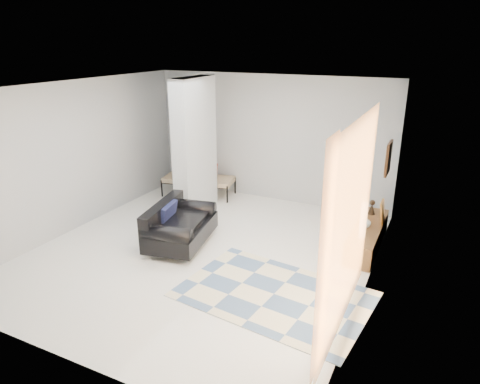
% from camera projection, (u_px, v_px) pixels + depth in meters
% --- Properties ---
extents(floor, '(6.00, 6.00, 0.00)m').
position_uv_depth(floor, '(204.00, 251.00, 7.46)').
color(floor, white).
rests_on(floor, ground).
extents(ceiling, '(6.00, 6.00, 0.00)m').
position_uv_depth(ceiling, '(198.00, 87.00, 6.51)').
color(ceiling, white).
rests_on(ceiling, wall_back).
extents(wall_back, '(6.00, 0.00, 6.00)m').
position_uv_depth(wall_back, '(270.00, 139.00, 9.53)').
color(wall_back, '#B3B6B8').
rests_on(wall_back, ground).
extents(wall_front, '(6.00, 0.00, 6.00)m').
position_uv_depth(wall_front, '(54.00, 252.00, 4.44)').
color(wall_front, '#B3B6B8').
rests_on(wall_front, ground).
extents(wall_left, '(0.00, 6.00, 6.00)m').
position_uv_depth(wall_left, '(76.00, 156.00, 8.11)').
color(wall_left, '#B3B6B8').
rests_on(wall_left, ground).
extents(wall_right, '(0.00, 6.00, 6.00)m').
position_uv_depth(wall_right, '(374.00, 201.00, 5.86)').
color(wall_right, '#B3B6B8').
rests_on(wall_right, ground).
extents(partition_column, '(0.35, 1.20, 2.80)m').
position_uv_depth(partition_column, '(195.00, 147.00, 8.79)').
color(partition_column, '#B8BDBF').
rests_on(partition_column, floor).
extents(hallway_door, '(0.85, 0.06, 2.04)m').
position_uv_depth(hallway_door, '(190.00, 146.00, 10.48)').
color(hallway_door, silver).
rests_on(hallway_door, floor).
extents(curtain, '(0.00, 2.55, 2.55)m').
position_uv_depth(curtain, '(351.00, 227.00, 4.90)').
color(curtain, '#F2923F').
rests_on(curtain, wall_right).
extents(wall_art, '(0.04, 0.45, 0.55)m').
position_uv_depth(wall_art, '(389.00, 158.00, 7.00)').
color(wall_art, '#381F0F').
rests_on(wall_art, wall_right).
extents(media_console, '(0.45, 1.87, 0.80)m').
position_uv_depth(media_console, '(367.00, 236.00, 7.57)').
color(media_console, brown).
rests_on(media_console, floor).
extents(loveseat, '(1.15, 1.65, 0.76)m').
position_uv_depth(loveseat, '(178.00, 226.00, 7.61)').
color(loveseat, silver).
rests_on(loveseat, floor).
extents(daybed, '(1.73, 0.97, 0.77)m').
position_uv_depth(daybed, '(198.00, 178.00, 10.06)').
color(daybed, black).
rests_on(daybed, floor).
extents(area_rug, '(2.85, 2.07, 0.01)m').
position_uv_depth(area_rug, '(274.00, 294.00, 6.19)').
color(area_rug, beige).
rests_on(area_rug, floor).
extents(cylinder_lamp, '(0.11, 0.11, 0.60)m').
position_uv_depth(cylinder_lamp, '(363.00, 220.00, 6.98)').
color(cylinder_lamp, white).
rests_on(cylinder_lamp, media_console).
extents(bronze_figurine, '(0.15, 0.15, 0.27)m').
position_uv_depth(bronze_figurine, '(372.00, 207.00, 7.97)').
color(bronze_figurine, black).
rests_on(bronze_figurine, media_console).
extents(vase, '(0.22, 0.22, 0.21)m').
position_uv_depth(vase, '(365.00, 221.00, 7.42)').
color(vase, silver).
rests_on(vase, media_console).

